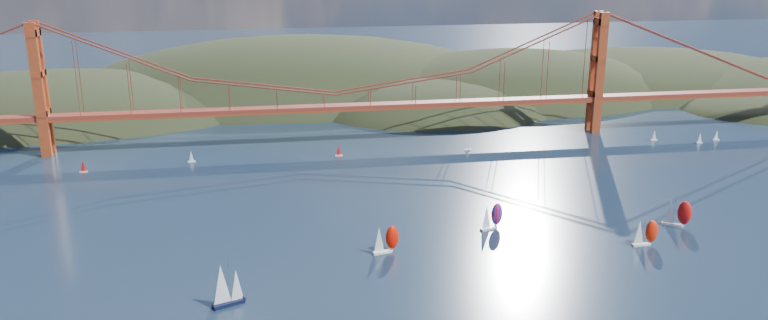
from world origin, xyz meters
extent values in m
ellipsoid|color=black|center=(-140.00, 260.00, -11.20)|extent=(240.00, 140.00, 64.00)
ellipsoid|color=black|center=(-10.00, 300.00, -16.80)|extent=(300.00, 180.00, 96.00)
ellipsoid|color=black|center=(110.00, 270.00, -13.30)|extent=(220.00, 140.00, 76.00)
ellipsoid|color=black|center=(60.00, 240.00, -8.40)|extent=(140.00, 110.00, 48.00)
ellipsoid|color=black|center=(200.00, 290.00, -10.50)|extent=(260.00, 160.00, 60.00)
cube|color=maroon|center=(0.00, 180.00, 16.00)|extent=(440.00, 7.00, 1.60)
cube|color=maroon|center=(0.00, 180.00, 14.80)|extent=(440.00, 7.00, 0.80)
cube|color=maroon|center=(-120.00, 180.00, 27.50)|extent=(4.00, 8.50, 55.00)
cube|color=maroon|center=(120.00, 180.00, 27.50)|extent=(4.00, 8.50, 55.00)
cube|color=black|center=(-41.89, 33.57, 0.48)|extent=(8.21, 5.15, 0.96)
cylinder|color=#99999E|center=(-41.52, 33.72, 6.71)|extent=(0.12, 0.12, 11.50)
cone|color=white|center=(-43.21, 33.01, 6.13)|extent=(5.84, 5.84, 10.12)
cone|color=white|center=(-39.69, 34.49, 4.98)|extent=(4.17, 4.17, 8.05)
cube|color=white|center=(0.86, 58.44, 0.33)|extent=(5.79, 2.78, 0.67)
cylinder|color=#99999E|center=(1.13, 58.51, 4.85)|extent=(0.08, 0.08, 8.37)
cone|color=white|center=(-0.12, 58.22, 4.44)|extent=(3.75, 3.75, 7.36)
ellipsoid|color=red|center=(3.85, 59.13, 4.44)|extent=(4.36, 3.27, 7.03)
cube|color=white|center=(77.21, 51.41, 0.33)|extent=(5.46, 1.63, 0.65)
cylinder|color=#99999E|center=(77.49, 51.42, 4.73)|extent=(0.08, 0.08, 8.15)
cone|color=white|center=(76.24, 51.39, 4.32)|extent=(3.10, 3.10, 7.18)
ellipsoid|color=red|center=(80.20, 51.47, 4.32)|extent=(3.85, 2.46, 6.85)
cube|color=white|center=(94.53, 64.62, 0.36)|extent=(6.00, 4.69, 0.73)
cylinder|color=#99999E|center=(94.78, 64.45, 5.26)|extent=(0.09, 0.09, 9.07)
cone|color=white|center=(93.61, 65.21, 4.81)|extent=(4.68, 4.68, 7.98)
ellipsoid|color=red|center=(97.33, 62.82, 4.81)|extent=(5.00, 4.53, 7.62)
cube|color=silver|center=(36.42, 70.90, 0.34)|extent=(5.84, 3.53, 0.68)
cylinder|color=#99999E|center=(36.69, 71.00, 4.92)|extent=(0.08, 0.08, 8.48)
cone|color=white|center=(35.48, 70.53, 4.49)|extent=(4.10, 4.10, 7.46)
ellipsoid|color=red|center=(39.32, 72.03, 4.49)|extent=(4.59, 3.76, 7.12)
cube|color=silver|center=(-100.72, 152.56, 0.25)|extent=(3.00, 1.00, 0.50)
cone|color=red|center=(-100.72, 152.56, 2.60)|extent=(2.00, 2.00, 4.20)
cube|color=silver|center=(-60.62, 159.40, 0.25)|extent=(3.00, 1.00, 0.50)
cone|color=white|center=(-60.62, 159.40, 2.60)|extent=(2.00, 2.00, 4.20)
cube|color=silver|center=(139.76, 159.32, 0.25)|extent=(3.00, 1.00, 0.50)
cone|color=white|center=(139.76, 159.32, 2.60)|extent=(2.00, 2.00, 4.20)
cube|color=silver|center=(157.45, 152.21, 0.25)|extent=(3.00, 1.00, 0.50)
cone|color=white|center=(157.45, 152.21, 2.60)|extent=(2.00, 2.00, 4.20)
cube|color=silver|center=(167.44, 155.35, 0.25)|extent=(3.00, 1.00, 0.50)
cone|color=white|center=(167.44, 155.35, 2.60)|extent=(2.00, 2.00, 4.20)
cube|color=silver|center=(53.94, 157.87, 0.25)|extent=(3.00, 1.00, 0.50)
cone|color=white|center=(53.94, 157.87, 2.60)|extent=(2.00, 2.00, 4.20)
cube|color=silver|center=(-1.14, 158.25, 0.25)|extent=(3.00, 1.00, 0.50)
cone|color=red|center=(-1.14, 158.25, 2.60)|extent=(2.00, 2.00, 4.20)
camera|label=1|loc=(-31.07, -137.45, 88.37)|focal=35.00mm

